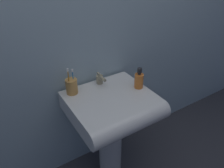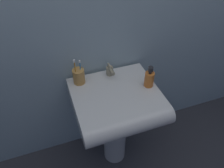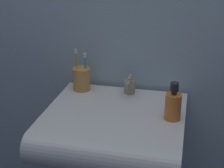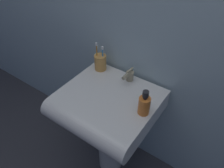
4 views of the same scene
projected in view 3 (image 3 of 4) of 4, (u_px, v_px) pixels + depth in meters
The scene contains 4 objects.
sink_basin at pixel (113, 130), 1.37m from camera, with size 0.56×0.53×0.13m.
faucet at pixel (129, 86), 1.53m from camera, with size 0.05×0.11×0.08m.
toothbrush_cup at pixel (82, 79), 1.57m from camera, with size 0.08×0.08×0.20m.
soap_bottle at pixel (173, 105), 1.31m from camera, with size 0.06×0.06×0.15m.
Camera 3 is at (0.27, -1.21, 1.40)m, focal length 55.00 mm.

